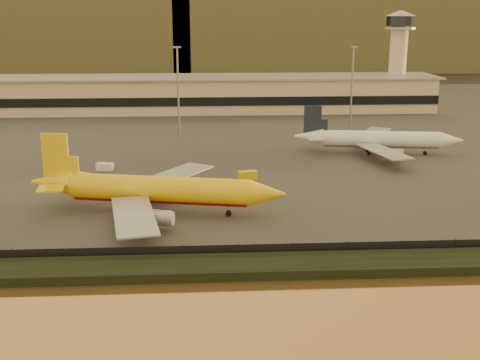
{
  "coord_description": "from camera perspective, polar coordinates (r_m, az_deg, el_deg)",
  "views": [
    {
      "loc": [
        -2.5,
        -93.71,
        34.45
      ],
      "look_at": [
        3.77,
        12.0,
        5.13
      ],
      "focal_mm": 45.0,
      "sensor_mm": 36.0,
      "label": 1
    }
  ],
  "objects": [
    {
      "name": "ground",
      "position": [
        99.88,
        -1.76,
        -4.71
      ],
      "size": [
        900.0,
        900.0,
        0.0
      ],
      "primitive_type": "plane",
      "color": "black",
      "rests_on": "ground"
    },
    {
      "name": "embankment",
      "position": [
        83.85,
        -1.41,
        -8.26
      ],
      "size": [
        320.0,
        7.0,
        1.4
      ],
      "primitive_type": "cube",
      "color": "black",
      "rests_on": "ground"
    },
    {
      "name": "tarmac",
      "position": [
        191.83,
        -2.6,
        5.15
      ],
      "size": [
        320.0,
        220.0,
        0.2
      ],
      "primitive_type": "cube",
      "color": "#2D2D2D",
      "rests_on": "ground"
    },
    {
      "name": "perimeter_fence",
      "position": [
        87.29,
        -1.51,
        -6.85
      ],
      "size": [
        300.0,
        0.05,
        2.2
      ],
      "primitive_type": "cube",
      "color": "black",
      "rests_on": "tarmac"
    },
    {
      "name": "terminal_building",
      "position": [
        221.4,
        -6.54,
        8.06
      ],
      "size": [
        202.0,
        25.0,
        12.6
      ],
      "color": "tan",
      "rests_on": "tarmac"
    },
    {
      "name": "control_tower",
      "position": [
        236.46,
        14.79,
        11.88
      ],
      "size": [
        11.2,
        11.2,
        35.5
      ],
      "color": "tan",
      "rests_on": "tarmac"
    },
    {
      "name": "apron_light_masts",
      "position": [
        170.65,
        2.55,
        9.16
      ],
      "size": [
        152.2,
        12.2,
        25.4
      ],
      "color": "slate",
      "rests_on": "tarmac"
    },
    {
      "name": "distant_hills",
      "position": [
        434.11,
        -6.01,
        14.99
      ],
      "size": [
        470.0,
        160.0,
        70.0
      ],
      "color": "brown",
      "rests_on": "ground"
    },
    {
      "name": "dhl_cargo_jet",
      "position": [
        107.34,
        -8.0,
        -0.97
      ],
      "size": [
        46.25,
        44.6,
        13.88
      ],
      "rotation": [
        0.0,
        0.0,
        -0.2
      ],
      "color": "#DDB00B",
      "rests_on": "tarmac"
    },
    {
      "name": "white_narrowbody_jet",
      "position": [
        155.93,
        12.95,
        3.75
      ],
      "size": [
        42.01,
        40.58,
        12.09
      ],
      "rotation": [
        0.0,
        0.0,
        -0.16
      ],
      "color": "silver",
      "rests_on": "tarmac"
    },
    {
      "name": "gse_vehicle_yellow",
      "position": [
        128.75,
        0.74,
        0.46
      ],
      "size": [
        4.23,
        2.41,
        1.8
      ],
      "primitive_type": "cube",
      "rotation": [
        0.0,
        0.0,
        0.16
      ],
      "color": "#DDB00B",
      "rests_on": "tarmac"
    },
    {
      "name": "gse_vehicle_white",
      "position": [
        139.51,
        -12.69,
        1.24
      ],
      "size": [
        3.97,
        2.31,
        1.68
      ],
      "primitive_type": "cube",
      "rotation": [
        0.0,
        0.0,
        -0.18
      ],
      "color": "silver",
      "rests_on": "tarmac"
    }
  ]
}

